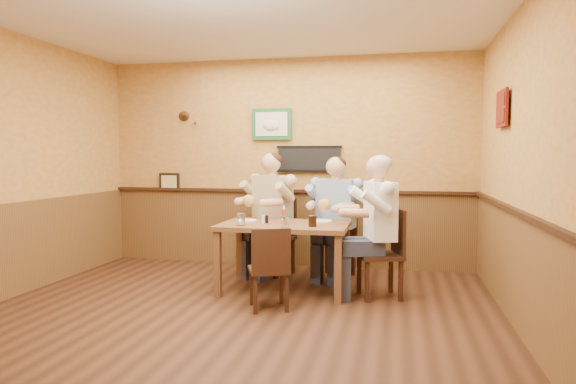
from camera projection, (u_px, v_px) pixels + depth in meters
name	position (u px, v px, depth m)	size (l,w,h in m)	color
room	(247.00, 134.00, 4.63)	(5.02, 5.03, 2.81)	#321B0F
dining_table	(285.00, 232.00, 5.65)	(1.40, 0.90, 0.75)	brown
chair_back_left	(273.00, 236.00, 6.46)	(0.44, 0.44, 0.96)	#361D11
chair_back_right	(336.00, 239.00, 6.30)	(0.43, 0.43, 0.93)	#361D11
chair_right_end	(380.00, 253.00, 5.38)	(0.43, 0.43, 0.94)	#361D11
chair_near_side	(269.00, 268.00, 4.99)	(0.37, 0.37, 0.81)	#361D11
diner_tan_shirt	(273.00, 220.00, 6.44)	(0.63, 0.63, 1.37)	beige
diner_blue_polo	(336.00, 223.00, 6.29)	(0.61, 0.61, 1.33)	#8099C1
diner_white_elder	(380.00, 234.00, 5.37)	(0.62, 0.62, 1.34)	white
water_glass_left	(241.00, 219.00, 5.47)	(0.09, 0.09, 0.13)	white
water_glass_mid	(285.00, 222.00, 5.25)	(0.08, 0.08, 0.13)	silver
cola_tumbler	(313.00, 221.00, 5.38)	(0.09, 0.09, 0.11)	black
hot_sauce_bottle	(284.00, 216.00, 5.57)	(0.04, 0.04, 0.18)	#B73913
salt_shaker	(263.00, 220.00, 5.63)	(0.03, 0.03, 0.09)	white
pepper_shaker	(267.00, 219.00, 5.64)	(0.03, 0.03, 0.09)	black
plate_far_left	(246.00, 220.00, 5.84)	(0.23, 0.23, 0.02)	silver
plate_far_right	(320.00, 221.00, 5.79)	(0.27, 0.27, 0.02)	white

